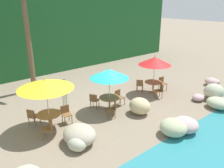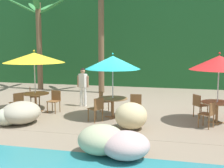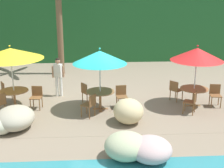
{
  "view_description": "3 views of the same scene",
  "coord_description": "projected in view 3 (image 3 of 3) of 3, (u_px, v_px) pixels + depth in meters",
  "views": [
    {
      "loc": [
        -7.03,
        -8.93,
        5.56
      ],
      "look_at": [
        0.69,
        0.36,
        1.16
      ],
      "focal_mm": 36.5,
      "sensor_mm": 36.0,
      "label": 1
    },
    {
      "loc": [
        2.61,
        -10.96,
        2.76
      ],
      "look_at": [
        -0.18,
        0.3,
        1.19
      ],
      "focal_mm": 48.27,
      "sensor_mm": 36.0,
      "label": 2
    },
    {
      "loc": [
        -0.24,
        -11.55,
        4.47
      ],
      "look_at": [
        0.46,
        0.02,
        0.93
      ],
      "focal_mm": 49.85,
      "sensor_mm": 36.0,
      "label": 3
    }
  ],
  "objects": [
    {
      "name": "ground_plane",
      "position": [
        100.0,
        107.0,
        12.35
      ],
      "size": [
        120.0,
        120.0,
        0.0
      ],
      "primitive_type": "plane",
      "color": "gray"
    },
    {
      "name": "terrace_deck",
      "position": [
        100.0,
        107.0,
        12.35
      ],
      "size": [
        18.0,
        5.2,
        0.01
      ],
      "color": "gray",
      "rests_on": "ground"
    },
    {
      "name": "foliage_backdrop",
      "position": [
        96.0,
        13.0,
        20.06
      ],
      "size": [
        28.0,
        2.4,
        6.0
      ],
      "color": "#1E5628",
      "rests_on": "ground"
    },
    {
      "name": "rock_seawall",
      "position": [
        126.0,
        130.0,
        9.49
      ],
      "size": [
        16.1,
        3.67,
        0.94
      ],
      "color": "#CDBB89",
      "rests_on": "ground"
    },
    {
      "name": "umbrella_yellow",
      "position": [
        10.0,
        53.0,
        11.55
      ],
      "size": [
        2.46,
        2.46,
        2.5
      ],
      "color": "silver",
      "rests_on": "ground"
    },
    {
      "name": "dining_table_yellow",
      "position": [
        14.0,
        93.0,
        12.01
      ],
      "size": [
        1.1,
        1.1,
        0.74
      ],
      "color": "olive",
      "rests_on": "ground"
    },
    {
      "name": "chair_yellow_seaward",
      "position": [
        37.0,
        96.0,
        12.07
      ],
      "size": [
        0.47,
        0.48,
        0.87
      ],
      "color": "brown",
      "rests_on": "ground"
    },
    {
      "name": "chair_yellow_inland",
      "position": [
        6.0,
        91.0,
        12.67
      ],
      "size": [
        0.58,
        0.58,
        0.87
      ],
      "color": "brown",
      "rests_on": "ground"
    },
    {
      "name": "umbrella_teal",
      "position": [
        100.0,
        57.0,
        11.5
      ],
      "size": [
        2.04,
        2.04,
        2.42
      ],
      "color": "silver",
      "rests_on": "ground"
    },
    {
      "name": "dining_table_teal",
      "position": [
        100.0,
        94.0,
        11.92
      ],
      "size": [
        1.1,
        1.1,
        0.74
      ],
      "color": "olive",
      "rests_on": "ground"
    },
    {
      "name": "chair_teal_seaward",
      "position": [
        121.0,
        95.0,
        12.17
      ],
      "size": [
        0.46,
        0.47,
        0.87
      ],
      "color": "brown",
      "rests_on": "ground"
    },
    {
      "name": "chair_teal_inland",
      "position": [
        86.0,
        92.0,
        12.55
      ],
      "size": [
        0.59,
        0.59,
        0.87
      ],
      "color": "brown",
      "rests_on": "ground"
    },
    {
      "name": "chair_teal_left",
      "position": [
        90.0,
        104.0,
        11.2
      ],
      "size": [
        0.59,
        0.59,
        0.87
      ],
      "color": "brown",
      "rests_on": "ground"
    },
    {
      "name": "umbrella_red",
      "position": [
        197.0,
        54.0,
        11.82
      ],
      "size": [
        2.02,
        2.02,
        2.46
      ],
      "color": "silver",
      "rests_on": "ground"
    },
    {
      "name": "dining_table_red",
      "position": [
        194.0,
        91.0,
        12.25
      ],
      "size": [
        1.1,
        1.1,
        0.74
      ],
      "color": "olive",
      "rests_on": "ground"
    },
    {
      "name": "chair_red_seaward",
      "position": [
        215.0,
        94.0,
        12.3
      ],
      "size": [
        0.48,
        0.48,
        0.87
      ],
      "color": "brown",
      "rests_on": "ground"
    },
    {
      "name": "chair_red_inland",
      "position": [
        175.0,
        89.0,
        12.84
      ],
      "size": [
        0.59,
        0.59,
        0.87
      ],
      "color": "brown",
      "rests_on": "ground"
    },
    {
      "name": "chair_red_left",
      "position": [
        192.0,
        101.0,
        11.51
      ],
      "size": [
        0.57,
        0.57,
        0.87
      ],
      "color": "brown",
      "rests_on": "ground"
    },
    {
      "name": "waiter_in_white",
      "position": [
        58.0,
        74.0,
        13.3
      ],
      "size": [
        0.52,
        0.31,
        1.7
      ],
      "color": "white",
      "rests_on": "ground"
    }
  ]
}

